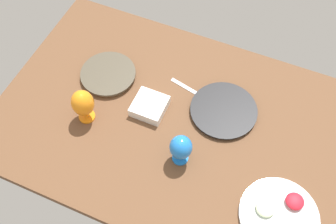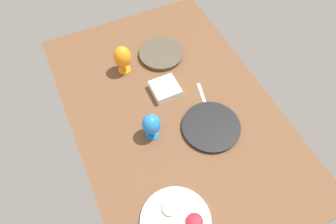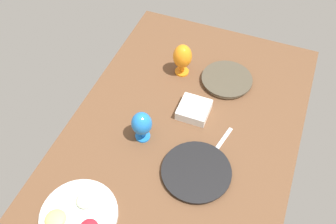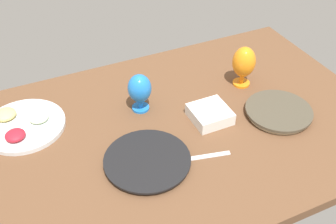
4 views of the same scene
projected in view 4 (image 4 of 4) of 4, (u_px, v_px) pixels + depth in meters
The scene contains 8 objects.
ground_plane at pixel (176, 130), 156.69cm from camera, with size 160.00×104.00×4.00cm, color brown.
dinner_plate_left at pixel (147, 161), 139.94cm from camera, with size 29.99×29.99×2.14cm.
dinner_plate_right at pixel (278, 112), 159.96cm from camera, with size 26.01×26.01×2.74cm.
fruit_platter at pixel (23, 125), 154.14cm from camera, with size 30.75×30.75×4.96cm.
hurricane_glass_orange at pixel (244, 63), 170.25cm from camera, with size 9.72×9.72×17.96cm.
hurricane_glass_blue at pixel (140, 89), 157.83cm from camera, with size 9.27×9.27×15.85cm.
square_bowl_white at pixel (210, 114), 157.18cm from camera, with size 14.28×14.28×4.81cm.
fork_by_left_plate at pixel (205, 156), 142.84cm from camera, with size 18.00×1.80×0.60cm, color silver.
Camera 4 is at (-51.80, -104.88, 102.54)cm, focal length 43.86 mm.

